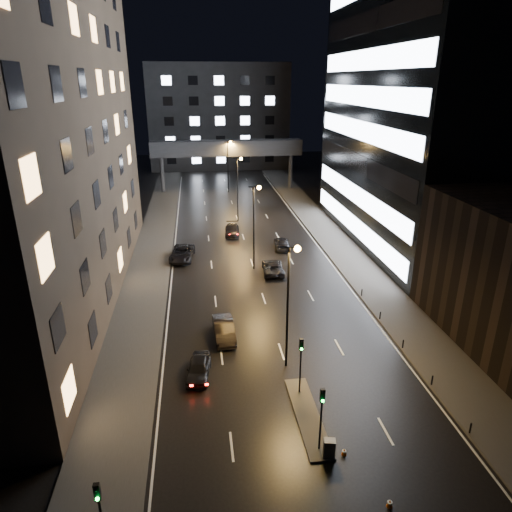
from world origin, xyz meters
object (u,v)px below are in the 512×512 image
object	(u,v)px
car_away_d	(232,230)
car_toward_a	(273,267)
car_away_b	(224,330)
car_away_a	(199,368)
car_toward_b	(282,243)
utility_cabinet	(329,448)
car_away_c	(182,253)

from	to	relation	value
car_away_d	car_toward_a	bearing A→B (deg)	-71.75
car_away_b	car_toward_a	bearing A→B (deg)	61.47
car_away_d	car_away_a	bearing A→B (deg)	-94.56
car_away_d	car_toward_b	world-z (taller)	car_away_d
car_away_b	car_toward_a	xyz separation A→B (m)	(6.67, 13.71, -0.10)
car_toward_b	utility_cabinet	size ratio (longest dim) A/B	3.91
car_away_a	car_away_c	world-z (taller)	car_away_c
car_away_c	utility_cabinet	distance (m)	35.20
car_toward_b	car_away_a	bearing A→B (deg)	73.79
car_away_c	car_away_d	size ratio (longest dim) A/B	1.16
car_away_a	car_away_d	distance (m)	34.08
car_away_a	car_toward_a	size ratio (longest dim) A/B	0.81
car_away_c	car_toward_b	world-z (taller)	car_away_c
car_toward_b	car_away_b	bearing A→B (deg)	73.86
car_toward_b	utility_cabinet	distance (m)	36.64
car_away_d	car_away_c	bearing A→B (deg)	-123.85
car_away_c	car_toward_a	xyz separation A→B (m)	(10.65, -5.68, -0.10)
car_away_c	utility_cabinet	world-z (taller)	car_away_c
car_toward_a	car_away_d	bearing A→B (deg)	-72.56
car_away_d	car_toward_a	xyz separation A→B (m)	(3.57, -14.62, -0.02)
car_away_b	car_toward_a	distance (m)	15.25
car_toward_b	car_toward_a	bearing A→B (deg)	79.21
car_away_b	car_away_a	bearing A→B (deg)	-115.89
car_toward_a	utility_cabinet	world-z (taller)	car_toward_a
car_away_c	car_away_d	world-z (taller)	car_away_c
car_away_b	car_toward_b	world-z (taller)	car_away_b
car_away_a	car_away_d	bearing A→B (deg)	88.76
car_away_d	utility_cabinet	xyz separation A→B (m)	(2.20, -42.89, 0.04)
car_away_a	car_away_c	distance (m)	24.77
car_away_a	car_away_b	world-z (taller)	car_away_b
car_toward_b	utility_cabinet	xyz separation A→B (m)	(-3.95, -36.42, 0.07)
car_toward_a	car_toward_b	xyz separation A→B (m)	(2.58, 8.15, -0.01)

